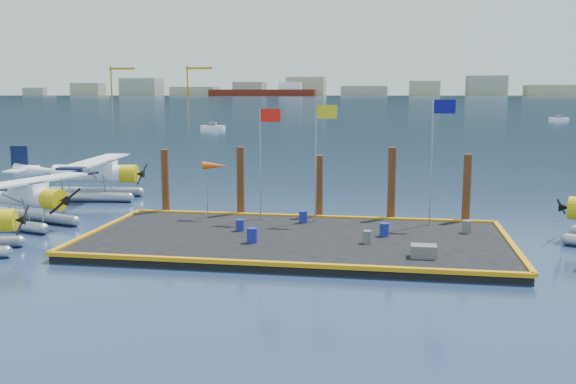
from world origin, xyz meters
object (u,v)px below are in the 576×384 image
object	(u,v)px
piling_1	(241,184)
piling_3	(392,187)
drum_0	(240,225)
flagpole_yellow	(320,145)
crate	(424,251)
flagpole_red	(264,146)
piling_2	(319,189)
drum_5	(303,217)
piling_4	(467,191)
windsock	(215,167)
drum_4	(467,227)
drum_1	(367,237)
flagpole_blue	(436,143)
seaplane_b	(23,199)
seaplane_c	(93,176)
piling_0	(165,184)
drum_2	(384,230)
drum_3	(252,235)

from	to	relation	value
piling_1	piling_3	xyz separation A→B (m)	(8.50, 0.00, 0.05)
drum_0	flagpole_yellow	distance (m)	6.08
crate	flagpole_yellow	xyz separation A→B (m)	(-5.22, 6.80, 3.84)
flagpole_red	piling_2	distance (m)	4.07
drum_5	piling_4	bearing A→B (deg)	13.81
windsock	drum_5	bearing A→B (deg)	-5.91
piling_1	drum_4	bearing A→B (deg)	-14.78
piling_3	drum_5	bearing A→B (deg)	-155.30
drum_1	piling_3	size ratio (longest dim) A/B	0.14
flagpole_blue	seaplane_b	bearing A→B (deg)	-175.20
flagpole_blue	windsock	distance (m)	11.81
drum_1	piling_3	distance (m)	6.47
flagpole_blue	piling_4	size ratio (longest dim) A/B	1.62
seaplane_c	drum_1	size ratio (longest dim) A/B	17.31
piling_1	piling_2	xyz separation A→B (m)	(4.50, 0.00, -0.20)
windsock	piling_0	bearing A→B (deg)	155.27
seaplane_c	piling_3	xyz separation A→B (m)	(20.21, -5.46, 0.58)
drum_2	flagpole_red	size ratio (longest dim) A/B	0.11
drum_1	drum_3	distance (m)	5.31
flagpole_yellow	piling_4	world-z (taller)	flagpole_yellow
crate	piling_0	world-z (taller)	piling_0
drum_1	piling_1	xyz separation A→B (m)	(-7.47, 6.22, 1.41)
drum_3	flagpole_blue	size ratio (longest dim) A/B	0.11
drum_4	piling_3	bearing A→B (deg)	139.11
piling_2	piling_3	distance (m)	4.01
seaplane_b	piling_3	distance (m)	20.25
piling_1	piling_0	bearing A→B (deg)	180.00
drum_1	drum_2	bearing A→B (deg)	65.14
piling_0	piling_1	xyz separation A→B (m)	(4.50, 0.00, 0.10)
drum_1	drum_5	world-z (taller)	drum_5
drum_3	flagpole_blue	distance (m)	10.78
drum_3	piling_4	bearing A→B (deg)	34.09
drum_4	piling_2	distance (m)	8.46
seaplane_c	drum_3	size ratio (longest dim) A/B	14.76
flagpole_yellow	piling_3	world-z (taller)	flagpole_yellow
flagpole_yellow	crate	bearing A→B (deg)	-52.48
drum_0	drum_2	size ratio (longest dim) A/B	0.91
windsock	piling_3	size ratio (longest dim) A/B	0.73
flagpole_red	piling_1	xyz separation A→B (m)	(-1.71, 1.60, -2.30)
flagpole_blue	windsock	world-z (taller)	flagpole_blue
drum_1	piling_2	xyz separation A→B (m)	(-2.97, 6.22, 1.21)
drum_0	drum_1	bearing A→B (deg)	-14.00
drum_0	drum_1	xyz separation A→B (m)	(6.40, -1.60, 0.01)
drum_4	flagpole_blue	bearing A→B (deg)	133.25
drum_2	seaplane_b	bearing A→B (deg)	176.67
piling_1	piling_4	distance (m)	12.50
drum_1	flagpole_blue	distance (m)	6.90
windsock	drum_4	bearing A→B (deg)	-6.99
flagpole_red	flagpole_yellow	xyz separation A→B (m)	(3.00, 0.00, 0.12)
piling_2	piling_4	bearing A→B (deg)	0.00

